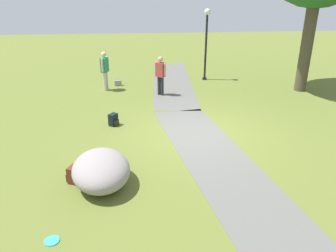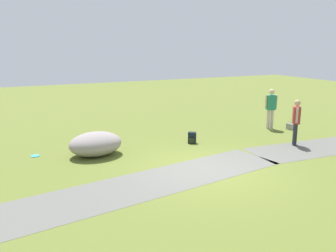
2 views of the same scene
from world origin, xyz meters
The scene contains 11 objects.
ground_plane centered at (0.00, 0.00, 0.00)m, with size 48.00×48.00×0.00m, color #5E6B2B.
footpath_segment_near centered at (-6.01, -0.10, 0.00)m, with size 8.09×2.24×0.01m.
footpath_segment_mid centered at (1.94, 0.28, 0.00)m, with size 8.18×2.98×0.01m.
lamp_post centered at (-6.28, 1.52, 2.05)m, with size 0.28×0.28×3.29m.
lawn_boulder centered at (2.60, -2.65, 0.38)m, with size 1.88×1.53×0.75m.
woman_with_handbag centered at (-4.94, -3.13, 0.97)m, with size 0.50×0.35×1.67m.
man_near_boulder centered at (-4.02, -0.80, 0.93)m, with size 0.41×0.43×1.61m.
handbag_on_grass centered at (-5.61, -2.65, 0.14)m, with size 0.31×0.34×0.31m.
backpack_by_boulder centered at (2.43, -3.31, 0.19)m, with size 0.34×0.33×0.40m.
spare_backpack_on_lawn centered at (-0.89, -2.58, 0.19)m, with size 0.34×0.35×0.40m.
frisbee_on_grass centered at (4.37, -3.39, 0.01)m, with size 0.27×0.27×0.02m.
Camera 1 is at (9.12, -1.76, 4.20)m, focal length 34.96 mm.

